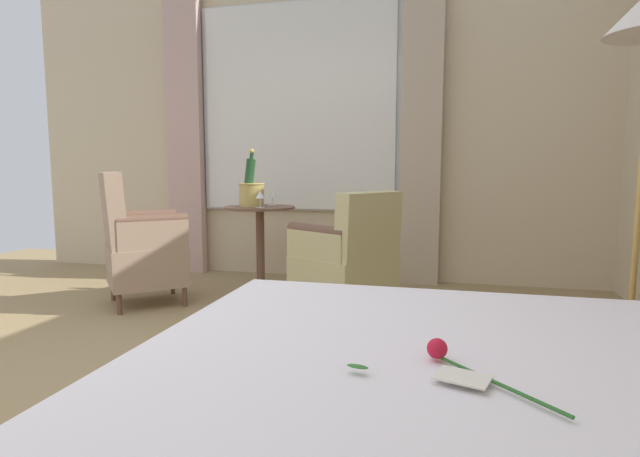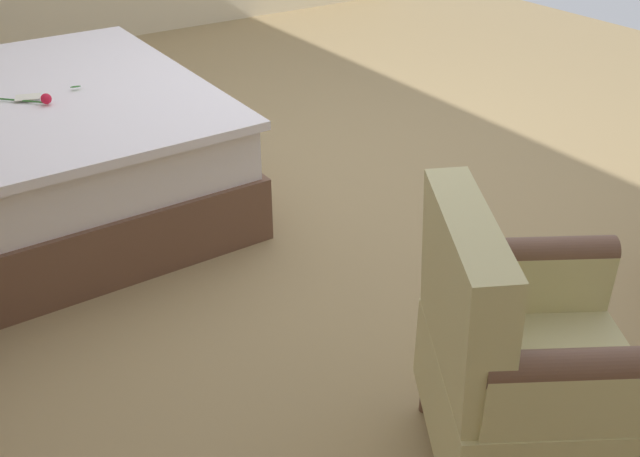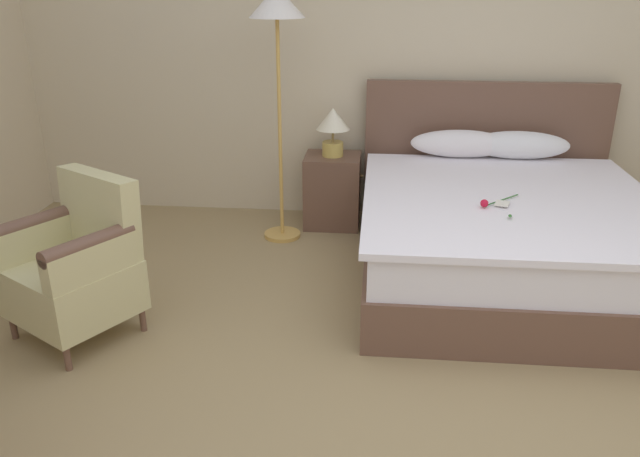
% 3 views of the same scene
% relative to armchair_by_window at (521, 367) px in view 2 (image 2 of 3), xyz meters
% --- Properties ---
extents(ground_plane, '(7.98, 7.98, 0.00)m').
position_rel_armchair_by_window_xyz_m(ground_plane, '(1.97, -0.73, -0.41)').
color(ground_plane, '#9A8156').
extents(armchair_by_window, '(0.80, 0.80, 0.90)m').
position_rel_armchair_by_window_xyz_m(armchair_by_window, '(0.00, 0.00, 0.00)').
color(armchair_by_window, brown).
rests_on(armchair_by_window, ground).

